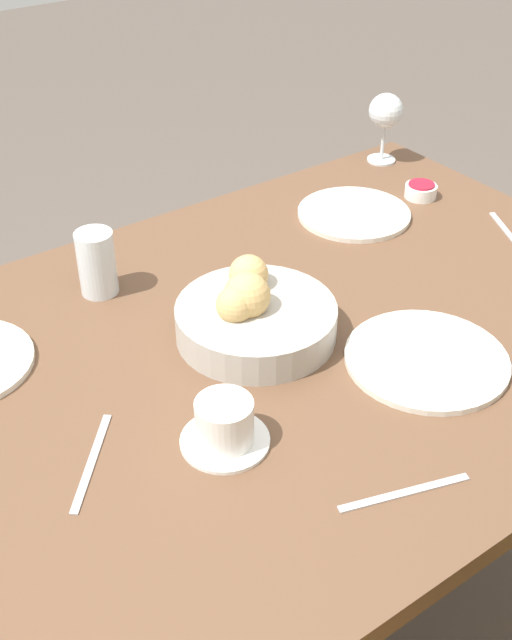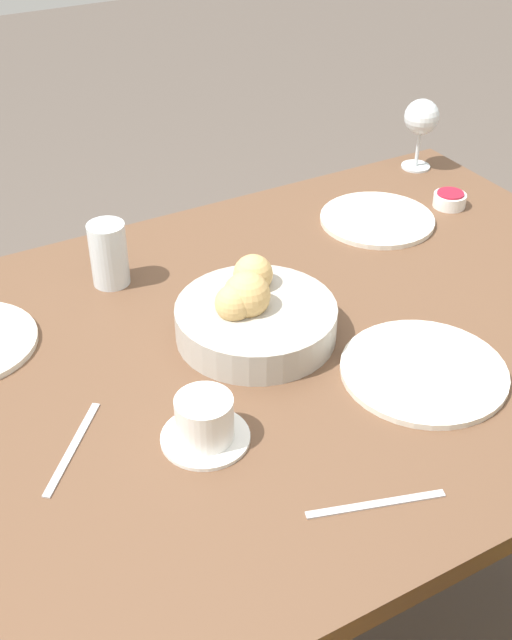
% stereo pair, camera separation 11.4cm
% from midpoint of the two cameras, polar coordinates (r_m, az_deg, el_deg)
% --- Properties ---
extents(ground_plane, '(10.00, 10.00, 0.00)m').
position_cam_midpoint_polar(ground_plane, '(1.80, -0.98, -20.44)').
color(ground_plane, '#564C44').
extents(dining_table, '(1.41, 0.94, 0.73)m').
position_cam_midpoint_polar(dining_table, '(1.32, -1.25, -4.66)').
color(dining_table, brown).
rests_on(dining_table, ground_plane).
extents(bread_basket, '(0.26, 0.26, 0.11)m').
position_cam_midpoint_polar(bread_basket, '(1.26, -2.76, 0.25)').
color(bread_basket, '#B2ADA3').
rests_on(bread_basket, dining_table).
extents(plate_near_left, '(0.23, 0.23, 0.01)m').
position_cam_midpoint_polar(plate_near_left, '(1.62, 4.97, 7.49)').
color(plate_near_left, silver).
rests_on(plate_near_left, dining_table).
extents(plate_far_center, '(0.25, 0.25, 0.01)m').
position_cam_midpoint_polar(plate_far_center, '(1.24, 9.47, -2.85)').
color(plate_far_center, silver).
rests_on(plate_far_center, dining_table).
extents(water_tumbler, '(0.06, 0.06, 0.11)m').
position_cam_midpoint_polar(water_tumbler, '(1.39, -13.59, 3.90)').
color(water_tumbler, silver).
rests_on(water_tumbler, dining_table).
extents(wine_glass, '(0.08, 0.08, 0.16)m').
position_cam_midpoint_polar(wine_glass, '(1.83, 7.40, 14.34)').
color(wine_glass, silver).
rests_on(wine_glass, dining_table).
extents(coffee_cup, '(0.12, 0.12, 0.07)m').
position_cam_midpoint_polar(coffee_cup, '(1.07, -5.33, -7.56)').
color(coffee_cup, white).
rests_on(coffee_cup, dining_table).
extents(jam_bowl_berry, '(0.07, 0.07, 0.03)m').
position_cam_midpoint_polar(jam_bowl_berry, '(1.71, 9.76, 9.01)').
color(jam_bowl_berry, white).
rests_on(jam_bowl_berry, dining_table).
extents(fork_silver, '(0.17, 0.06, 0.00)m').
position_cam_midpoint_polar(fork_silver, '(1.03, 7.37, -12.22)').
color(fork_silver, '#B7B7BC').
rests_on(fork_silver, dining_table).
extents(knife_silver, '(0.12, 0.14, 0.00)m').
position_cam_midpoint_polar(knife_silver, '(1.10, -14.59, -9.83)').
color(knife_silver, '#B7B7BC').
rests_on(knife_silver, dining_table).
extents(spoon_coffee, '(0.07, 0.12, 0.00)m').
position_cam_midpoint_polar(spoon_coffee, '(1.63, 15.37, 6.20)').
color(spoon_coffee, '#B7B7BC').
rests_on(spoon_coffee, dining_table).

